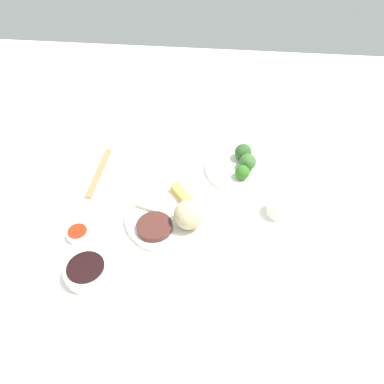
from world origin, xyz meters
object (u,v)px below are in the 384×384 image
(chopsticks_pair, at_px, (99,172))
(teacup, at_px, (279,208))
(soy_sauce_bowl, at_px, (87,271))
(broccoli_plate, at_px, (239,168))
(sauce_ramekin_sweet_and_sour, at_px, (78,234))
(main_plate, at_px, (170,215))

(chopsticks_pair, bearing_deg, teacup, -101.60)
(soy_sauce_bowl, bearing_deg, broccoli_plate, -40.64)
(sauce_ramekin_sweet_and_sour, bearing_deg, soy_sauce_bowl, -152.04)
(broccoli_plate, height_order, sauce_ramekin_sweet_and_sour, sauce_ramekin_sweet_and_sour)
(main_plate, xyz_separation_m, teacup, (0.05, -0.31, 0.01))
(broccoli_plate, relative_size, soy_sauce_bowl, 1.97)
(broccoli_plate, relative_size, chopsticks_pair, 0.97)
(broccoli_plate, height_order, teacup, teacup)
(broccoli_plate, distance_m, soy_sauce_bowl, 0.57)
(sauce_ramekin_sweet_and_sour, distance_m, chopsticks_pair, 0.26)
(soy_sauce_bowl, height_order, chopsticks_pair, soy_sauce_bowl)
(soy_sauce_bowl, bearing_deg, main_plate, -40.30)
(teacup, xyz_separation_m, chopsticks_pair, (0.12, 0.57, -0.02))
(main_plate, xyz_separation_m, chopsticks_pair, (0.16, 0.26, -0.00))
(main_plate, xyz_separation_m, soy_sauce_bowl, (-0.21, 0.18, 0.01))
(soy_sauce_bowl, bearing_deg, sauce_ramekin_sweet_and_sour, 27.96)
(broccoli_plate, distance_m, teacup, 0.21)
(teacup, bearing_deg, sauce_ramekin_sweet_and_sour, 104.23)
(broccoli_plate, relative_size, teacup, 3.21)
(main_plate, distance_m, broccoli_plate, 0.30)
(main_plate, distance_m, soy_sauce_bowl, 0.28)
(broccoli_plate, bearing_deg, main_plate, 139.04)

